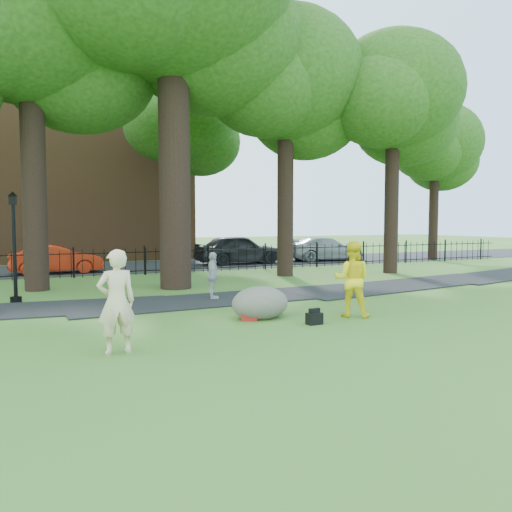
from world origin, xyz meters
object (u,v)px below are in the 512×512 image
boulder (260,301)px  lamppost (14,249)px  woman (117,301)px  man (352,279)px  red_sedan (57,259)px

boulder → lamppost: size_ratio=0.45×
boulder → woman: bearing=-153.4°
woman → man: (5.93, 1.07, -0.00)m
boulder → red_sedan: red_sedan is taller
woman → man: size_ratio=1.00×
man → red_sedan: bearing=-27.9°
boulder → red_sedan: 13.94m
woman → man: 6.02m
lamppost → red_sedan: 8.46m
boulder → lamppost: bearing=137.1°
woman → red_sedan: (-0.15, 15.26, -0.29)m
lamppost → man: bearing=-30.9°
woman → man: bearing=-173.1°
red_sedan → boulder: bearing=-162.8°
woman → man: woman is taller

